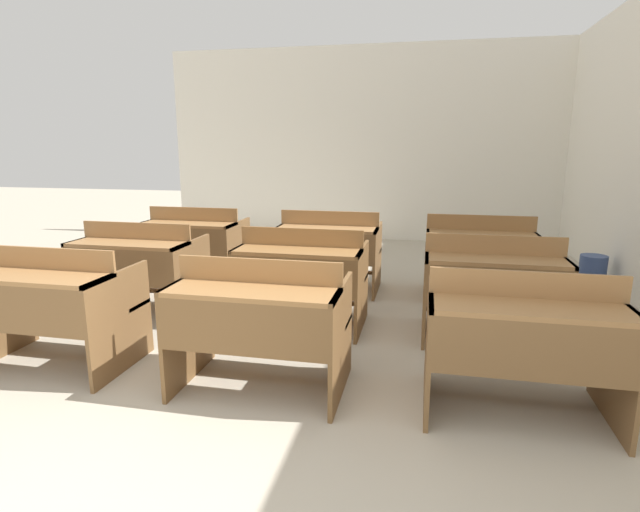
% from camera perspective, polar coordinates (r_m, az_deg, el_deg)
% --- Properties ---
extents(wall_back, '(6.56, 0.06, 3.15)m').
position_cam_1_polar(wall_back, '(8.54, 4.56, 12.54)').
color(wall_back, white).
rests_on(wall_back, ground_plane).
extents(bench_front_left, '(1.08, 0.74, 0.88)m').
position_cam_1_polar(bench_front_left, '(4.05, -28.46, -4.82)').
color(bench_front_left, brown).
rests_on(bench_front_left, ground_plane).
extents(bench_front_center, '(1.08, 0.74, 0.88)m').
position_cam_1_polar(bench_front_center, '(3.26, -6.91, -7.36)').
color(bench_front_center, brown).
rests_on(bench_front_center, ground_plane).
extents(bench_front_right, '(1.08, 0.74, 0.88)m').
position_cam_1_polar(bench_front_right, '(3.16, 22.04, -8.85)').
color(bench_front_right, brown).
rests_on(bench_front_right, ground_plane).
extents(bench_second_left, '(1.08, 0.74, 0.88)m').
position_cam_1_polar(bench_second_left, '(4.96, -20.03, -1.06)').
color(bench_second_left, brown).
rests_on(bench_second_left, ground_plane).
extents(bench_second_center, '(1.08, 0.74, 0.88)m').
position_cam_1_polar(bench_second_center, '(4.35, -2.13, -2.13)').
color(bench_second_center, brown).
rests_on(bench_second_center, ground_plane).
extents(bench_second_right, '(1.08, 0.74, 0.88)m').
position_cam_1_polar(bench_second_right, '(4.26, 19.05, -3.15)').
color(bench_second_right, brown).
rests_on(bench_second_right, ground_plane).
extents(bench_third_left, '(1.08, 0.74, 0.88)m').
position_cam_1_polar(bench_third_left, '(5.96, -14.17, 1.51)').
color(bench_third_left, brown).
rests_on(bench_third_left, ground_plane).
extents(bench_third_center, '(1.08, 0.74, 0.88)m').
position_cam_1_polar(bench_third_center, '(5.46, 1.06, 0.90)').
color(bench_third_center, brown).
rests_on(bench_third_center, ground_plane).
extents(bench_third_right, '(1.08, 0.74, 0.88)m').
position_cam_1_polar(bench_third_right, '(5.40, 17.69, 0.17)').
color(bench_third_right, brown).
rests_on(bench_third_right, ground_plane).
extents(wastepaper_bin, '(0.29, 0.29, 0.38)m').
position_cam_1_polar(wastepaper_bin, '(6.37, 28.68, -1.60)').
color(wastepaper_bin, '#33477A').
rests_on(wastepaper_bin, ground_plane).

